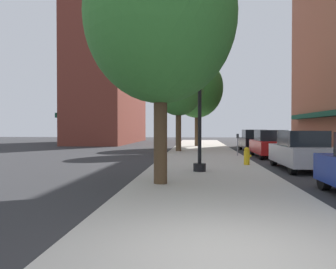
% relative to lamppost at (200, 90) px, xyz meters
% --- Properties ---
extents(ground_plane, '(90.00, 90.00, 0.00)m').
position_rel_lamppost_xyz_m(ground_plane, '(4.29, 9.37, -3.20)').
color(ground_plane, '#2D2D30').
extents(sidewalk_slab, '(4.80, 50.00, 0.12)m').
position_rel_lamppost_xyz_m(sidewalk_slab, '(0.29, 10.37, -3.14)').
color(sidewalk_slab, '#B7B2A8').
rests_on(sidewalk_slab, ground).
extents(building_far_background, '(6.80, 18.00, 20.16)m').
position_rel_lamppost_xyz_m(building_far_background, '(-10.72, 28.37, 6.86)').
color(building_far_background, brown).
rests_on(building_far_background, ground).
extents(lamppost, '(0.48, 0.48, 5.90)m').
position_rel_lamppost_xyz_m(lamppost, '(0.00, 0.00, 0.00)').
color(lamppost, black).
rests_on(lamppost, sidewalk_slab).
extents(fire_hydrant, '(0.33, 0.26, 0.79)m').
position_rel_lamppost_xyz_m(fire_hydrant, '(2.14, 2.55, -2.68)').
color(fire_hydrant, gold).
rests_on(fire_hydrant, sidewalk_slab).
extents(parking_meter_near, '(0.14, 0.09, 1.31)m').
position_rel_lamppost_xyz_m(parking_meter_near, '(2.34, 7.80, -2.25)').
color(parking_meter_near, slate).
rests_on(parking_meter_near, sidewalk_slab).
extents(tree_near, '(4.86, 4.86, 8.22)m').
position_rel_lamppost_xyz_m(tree_near, '(-0.11, 19.02, 2.32)').
color(tree_near, '#4C3823').
rests_on(tree_near, sidewalk_slab).
extents(tree_mid, '(3.70, 3.70, 6.82)m').
position_rel_lamppost_xyz_m(tree_mid, '(-1.44, 11.75, 1.58)').
color(tree_mid, '#4C3823').
rests_on(tree_mid, sidewalk_slab).
extents(tree_far, '(4.51, 4.51, 7.56)m').
position_rel_lamppost_xyz_m(tree_far, '(-1.18, -2.99, 1.87)').
color(tree_far, '#4C3823').
rests_on(tree_far, sidewalk_slab).
extents(car_silver, '(1.80, 4.30, 1.66)m').
position_rel_lamppost_xyz_m(car_silver, '(4.29, 1.79, -2.39)').
color(car_silver, black).
rests_on(car_silver, ground).
extents(car_red, '(1.80, 4.30, 1.66)m').
position_rel_lamppost_xyz_m(car_red, '(4.29, 8.06, -2.39)').
color(car_red, black).
rests_on(car_red, ground).
extents(car_black, '(1.80, 4.30, 1.66)m').
position_rel_lamppost_xyz_m(car_black, '(4.29, 14.05, -2.39)').
color(car_black, black).
rests_on(car_black, ground).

